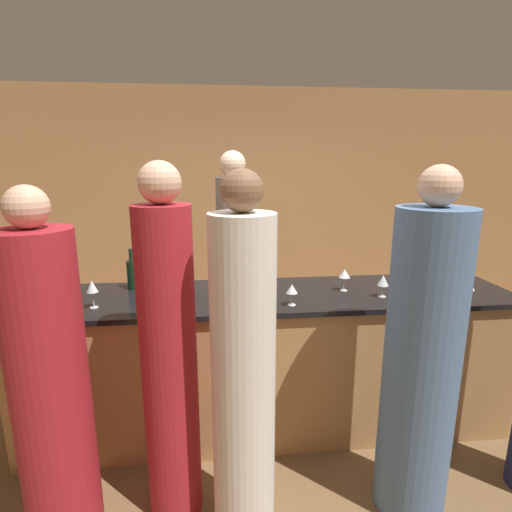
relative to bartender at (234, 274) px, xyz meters
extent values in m
plane|color=brown|center=(0.21, -0.78, -0.97)|extent=(14.00, 14.00, 0.00)
cube|color=#A37547|center=(0.21, 1.54, 0.43)|extent=(8.00, 0.06, 2.80)
cube|color=#B27F4C|center=(0.21, -0.78, -0.47)|extent=(3.38, 0.70, 1.00)
cube|color=black|center=(0.21, -0.78, 0.05)|extent=(3.44, 0.76, 0.04)
cylinder|color=gray|center=(0.00, 0.00, -0.07)|extent=(0.29, 0.29, 1.81)
sphere|color=beige|center=(0.00, 0.00, 0.95)|extent=(0.22, 0.22, 0.22)
cylinder|color=maroon|center=(-0.99, -1.54, -0.15)|extent=(0.37, 0.37, 1.64)
sphere|color=tan|center=(-0.99, -1.54, 0.77)|extent=(0.20, 0.20, 0.20)
cylinder|color=#4C6B93|center=(0.92, -1.58, -0.11)|extent=(0.39, 0.39, 1.72)
sphere|color=tan|center=(0.92, -1.58, 0.86)|extent=(0.21, 0.21, 0.21)
cylinder|color=maroon|center=(-0.42, -1.46, -0.10)|extent=(0.29, 0.29, 1.74)
sphere|color=tan|center=(-0.42, -1.46, 0.87)|extent=(0.21, 0.21, 0.21)
cylinder|color=silver|center=(-0.04, -1.64, -0.11)|extent=(0.32, 0.32, 1.72)
sphere|color=brown|center=(-0.04, -1.64, 0.84)|extent=(0.20, 0.20, 0.20)
cylinder|color=black|center=(-1.25, -0.56, 0.18)|extent=(0.08, 0.08, 0.23)
cylinder|color=black|center=(-1.25, -0.56, 0.33)|extent=(0.03, 0.03, 0.07)
cylinder|color=#19381E|center=(0.16, -0.74, 0.18)|extent=(0.07, 0.07, 0.23)
cylinder|color=#19381E|center=(0.16, -0.74, 0.34)|extent=(0.03, 0.03, 0.07)
cylinder|color=black|center=(-0.76, -0.57, 0.17)|extent=(0.07, 0.07, 0.21)
cylinder|color=black|center=(-0.76, -0.57, 0.32)|extent=(0.03, 0.03, 0.09)
cylinder|color=silver|center=(-0.56, -1.00, 0.07)|extent=(0.05, 0.05, 0.00)
cylinder|color=silver|center=(-0.56, -1.00, 0.11)|extent=(0.01, 0.01, 0.08)
cone|color=silver|center=(-0.56, -1.00, 0.19)|extent=(0.07, 0.07, 0.07)
cylinder|color=silver|center=(-1.41, -1.04, 0.07)|extent=(0.05, 0.05, 0.00)
cylinder|color=silver|center=(-1.41, -1.04, 0.11)|extent=(0.01, 0.01, 0.08)
cone|color=silver|center=(-1.41, -1.04, 0.19)|extent=(0.07, 0.07, 0.07)
cylinder|color=silver|center=(0.32, -1.03, 0.07)|extent=(0.05, 0.05, 0.00)
cylinder|color=silver|center=(0.32, -1.03, 0.11)|extent=(0.01, 0.01, 0.08)
cone|color=silver|center=(0.32, -1.03, 0.18)|extent=(0.07, 0.07, 0.06)
cylinder|color=silver|center=(1.46, -1.12, 0.07)|extent=(0.05, 0.05, 0.00)
cylinder|color=silver|center=(1.46, -1.12, 0.12)|extent=(0.01, 0.01, 0.09)
cone|color=silver|center=(1.46, -1.12, 0.19)|extent=(0.07, 0.07, 0.06)
cylinder|color=silver|center=(0.97, -0.93, 0.07)|extent=(0.05, 0.05, 0.00)
cylinder|color=silver|center=(0.97, -0.93, 0.11)|extent=(0.01, 0.01, 0.08)
cone|color=silver|center=(0.97, -0.93, 0.19)|extent=(0.08, 0.08, 0.07)
cylinder|color=silver|center=(0.75, -0.77, 0.07)|extent=(0.05, 0.05, 0.00)
cylinder|color=silver|center=(0.75, -0.77, 0.12)|extent=(0.01, 0.01, 0.09)
cone|color=silver|center=(0.75, -0.77, 0.20)|extent=(0.08, 0.08, 0.06)
cylinder|color=silver|center=(-0.93, -0.94, 0.07)|extent=(0.05, 0.05, 0.00)
cylinder|color=silver|center=(-0.93, -0.94, 0.12)|extent=(0.01, 0.01, 0.10)
cone|color=silver|center=(-0.93, -0.94, 0.21)|extent=(0.07, 0.07, 0.08)
cylinder|color=silver|center=(0.19, -0.85, 0.07)|extent=(0.05, 0.05, 0.00)
cylinder|color=silver|center=(0.19, -0.85, 0.11)|extent=(0.01, 0.01, 0.08)
cone|color=silver|center=(0.19, -0.85, 0.18)|extent=(0.06, 0.06, 0.07)
camera|label=1|loc=(-0.16, -3.42, 0.97)|focal=28.00mm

